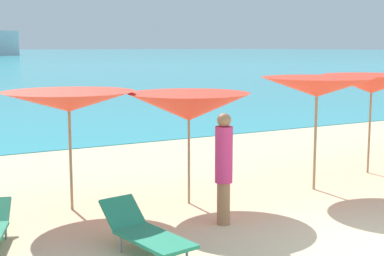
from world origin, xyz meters
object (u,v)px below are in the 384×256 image
(umbrella_4, at_px, (317,87))
(umbrella_3, at_px, (189,107))
(umbrella_2, at_px, (69,102))
(lounge_chair_1, at_px, (145,231))
(beachgoer_0, at_px, (224,165))
(umbrella_5, at_px, (372,84))

(umbrella_4, bearing_deg, umbrella_3, 172.54)
(umbrella_2, height_order, umbrella_3, umbrella_2)
(lounge_chair_1, bearing_deg, umbrella_2, 86.22)
(umbrella_2, height_order, umbrella_4, umbrella_4)
(lounge_chair_1, bearing_deg, umbrella_4, 9.82)
(beachgoer_0, bearing_deg, umbrella_3, 153.83)
(umbrella_5, bearing_deg, umbrella_3, -177.77)
(umbrella_5, relative_size, lounge_chair_1, 1.39)
(umbrella_2, bearing_deg, beachgoer_0, -47.20)
(lounge_chair_1, relative_size, beachgoer_0, 0.95)
(umbrella_3, bearing_deg, lounge_chair_1, -133.08)
(beachgoer_0, bearing_deg, umbrella_4, 88.30)
(umbrella_2, height_order, beachgoer_0, umbrella_2)
(beachgoer_0, bearing_deg, lounge_chair_1, -93.43)
(umbrella_3, distance_m, umbrella_5, 4.80)
(lounge_chair_1, bearing_deg, beachgoer_0, 8.73)
(umbrella_3, relative_size, umbrella_5, 0.94)
(umbrella_3, relative_size, lounge_chair_1, 1.31)
(umbrella_4, bearing_deg, lounge_chair_1, -161.08)
(umbrella_3, bearing_deg, umbrella_4, -7.46)
(umbrella_5, distance_m, beachgoer_0, 5.25)
(umbrella_5, bearing_deg, beachgoer_0, -162.58)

